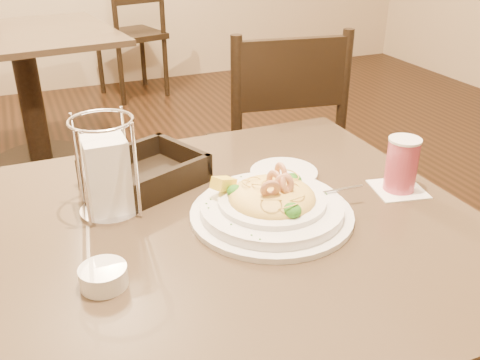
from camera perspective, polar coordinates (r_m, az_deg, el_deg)
name	(u,v)px	position (r m, az deg, el deg)	size (l,w,h in m)	color
main_table	(244,311)	(1.18, 0.39, -13.83)	(0.90, 0.90, 0.72)	black
background_table	(27,77)	(3.02, -21.78, 10.19)	(1.00, 1.00, 0.72)	black
dining_chair_near	(277,147)	(1.93, 3.93, 3.54)	(0.48, 0.48, 0.93)	black
dining_chair_far	(132,29)	(4.07, -11.41, 15.49)	(0.51, 0.51, 0.93)	black
pasta_bowl	(272,204)	(1.04, 3.41, -2.59)	(0.36, 0.32, 0.10)	white
drink_glass	(402,165)	(1.18, 16.86, 1.54)	(0.12, 0.12, 0.12)	white
bread_basket	(146,175)	(1.19, -10.02, 0.56)	(0.28, 0.26, 0.06)	black
napkin_caddy	(107,173)	(1.07, -13.99, 0.74)	(0.12, 0.12, 0.20)	silver
side_plate	(284,173)	(1.23, 4.69, 0.78)	(0.15, 0.15, 0.01)	white
butter_ramekin	(103,277)	(0.89, -14.36, -9.95)	(0.08, 0.08, 0.03)	white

